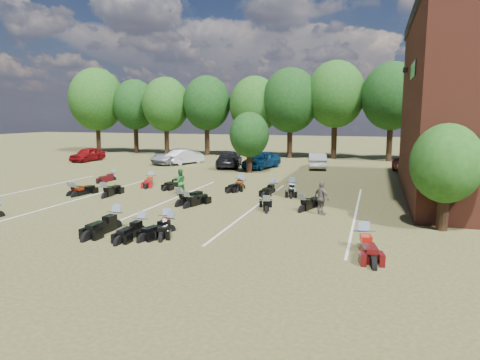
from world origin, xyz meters
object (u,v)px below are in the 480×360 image
at_px(car_0, 88,154).
at_px(person_green, 180,182).
at_px(motorcycle_7, 71,196).
at_px(person_grey, 322,198).
at_px(car_4, 262,160).
at_px(motorcycle_3, 141,233).
at_px(motorcycle_14, 113,180).

bearing_deg(car_0, person_green, -37.17).
distance_m(person_green, motorcycle_7, 6.44).
xyz_separation_m(person_grey, motorcycle_7, (-14.57, 0.45, -0.80)).
bearing_deg(car_4, motorcycle_3, -71.99).
distance_m(person_grey, motorcycle_3, 8.48).
bearing_deg(person_grey, motorcycle_7, 39.33).
relative_size(person_green, motorcycle_7, 0.78).
bearing_deg(motorcycle_7, car_0, -38.05).
bearing_deg(motorcycle_7, motorcycle_14, -61.75).
bearing_deg(motorcycle_14, car_0, 137.73).
bearing_deg(motorcycle_14, car_4, 53.96).
relative_size(car_4, motorcycle_7, 2.23).
distance_m(car_0, motorcycle_14, 14.37).
bearing_deg(car_0, motorcycle_14, -43.54).
bearing_deg(car_0, person_grey, -30.48).
height_order(person_grey, motorcycle_7, person_grey).
distance_m(car_4, person_grey, 17.93).
distance_m(car_0, person_grey, 30.56).
height_order(car_0, person_green, person_green).
xyz_separation_m(car_0, motorcycle_3, (19.12, -22.06, -0.70)).
relative_size(car_0, motorcycle_14, 2.02).
xyz_separation_m(car_4, person_grey, (7.23, -16.41, 0.03)).
xyz_separation_m(person_green, motorcycle_14, (-7.17, 3.89, -0.79)).
relative_size(car_4, person_grey, 2.82).
height_order(person_green, motorcycle_3, person_green).
bearing_deg(motorcycle_14, motorcycle_3, -48.09).
relative_size(motorcycle_3, motorcycle_14, 1.06).
distance_m(car_0, motorcycle_7, 19.63).
bearing_deg(motorcycle_3, person_grey, 39.05).
relative_size(car_4, motorcycle_14, 2.21).
distance_m(motorcycle_3, motorcycle_14, 14.87).
distance_m(person_green, person_grey, 8.83).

